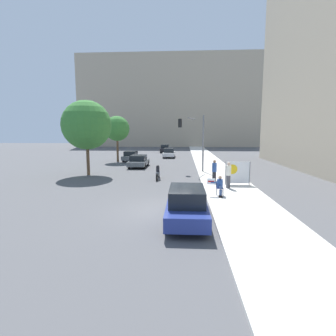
# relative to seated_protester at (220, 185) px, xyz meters

# --- Properties ---
(ground_plane) EXTENTS (160.00, 160.00, 0.00)m
(ground_plane) POSITION_rel_seated_protester_xyz_m (-3.04, -2.87, -0.78)
(ground_plane) COLOR #4F4F51
(sidewalk_curb) EXTENTS (3.64, 90.00, 0.14)m
(sidewalk_curb) POSITION_rel_seated_protester_xyz_m (1.03, 12.13, -0.71)
(sidewalk_curb) COLOR beige
(sidewalk_curb) RESTS_ON ground_plane
(building_backdrop_far) EXTENTS (52.00, 12.00, 24.49)m
(building_backdrop_far) POSITION_rel_seated_protester_xyz_m (-5.04, 60.71, 11.46)
(building_backdrop_far) COLOR tan
(building_backdrop_far) RESTS_ON ground_plane
(seated_protester) EXTENTS (0.97, 0.77, 1.20)m
(seated_protester) POSITION_rel_seated_protester_xyz_m (0.00, 0.00, 0.00)
(seated_protester) COLOR #474C56
(seated_protester) RESTS_ON sidewalk_curb
(jogger_on_sidewalk) EXTENTS (0.34, 0.34, 1.77)m
(jogger_on_sidewalk) POSITION_rel_seated_protester_xyz_m (0.89, 2.27, 0.26)
(jogger_on_sidewalk) COLOR #424247
(jogger_on_sidewalk) RESTS_ON sidewalk_curb
(pedestrian_behind) EXTENTS (0.34, 0.34, 1.73)m
(pedestrian_behind) POSITION_rel_seated_protester_xyz_m (0.13, 3.97, 0.24)
(pedestrian_behind) COLOR black
(pedestrian_behind) RESTS_ON sidewalk_curb
(protest_banner) EXTENTS (1.76, 0.06, 1.68)m
(protest_banner) POSITION_rel_seated_protester_xyz_m (1.72, 3.43, 0.25)
(protest_banner) COLOR slate
(protest_banner) RESTS_ON sidewalk_curb
(traffic_light_pole) EXTENTS (2.50, 2.27, 5.36)m
(traffic_light_pole) POSITION_rel_seated_protester_xyz_m (-1.17, 10.13, 2.96)
(traffic_light_pole) COLOR slate
(traffic_light_pole) RESTS_ON sidewalk_curb
(parked_car_curbside) EXTENTS (1.73, 4.58, 1.53)m
(parked_car_curbside) POSITION_rel_seated_protester_xyz_m (-1.99, -4.25, -0.03)
(parked_car_curbside) COLOR navy
(parked_car_curbside) RESTS_ON ground_plane
(car_on_road_nearest) EXTENTS (1.88, 4.35, 1.36)m
(car_on_road_nearest) POSITION_rel_seated_protester_xyz_m (-7.22, 13.57, -0.10)
(car_on_road_nearest) COLOR #565B60
(car_on_road_nearest) RESTS_ON ground_plane
(car_on_road_midblock) EXTENTS (1.77, 4.54, 1.36)m
(car_on_road_midblock) POSITION_rel_seated_protester_xyz_m (-9.38, 19.98, -0.10)
(car_on_road_midblock) COLOR #565B60
(car_on_road_midblock) RESTS_ON ground_plane
(car_on_road_distant) EXTENTS (1.76, 4.33, 1.45)m
(car_on_road_distant) POSITION_rel_seated_protester_xyz_m (-4.46, 25.14, -0.06)
(car_on_road_distant) COLOR silver
(car_on_road_distant) RESTS_ON ground_plane
(car_on_road_far_lane) EXTENTS (1.72, 4.18, 1.54)m
(car_on_road_far_lane) POSITION_rel_seated_protester_xyz_m (-5.81, 35.11, -0.03)
(car_on_road_far_lane) COLOR black
(car_on_road_far_lane) RESTS_ON ground_plane
(motorcycle_on_road) EXTENTS (0.28, 2.25, 1.20)m
(motorcycle_on_road) POSITION_rel_seated_protester_xyz_m (-4.29, 6.03, -0.26)
(motorcycle_on_road) COLOR #565B60
(motorcycle_on_road) RESTS_ON ground_plane
(street_tree_near_curb) EXTENTS (4.40, 4.40, 6.74)m
(street_tree_near_curb) POSITION_rel_seated_protester_xyz_m (-10.88, 7.84, 3.75)
(street_tree_near_curb) COLOR brown
(street_tree_near_curb) RESTS_ON ground_plane
(street_tree_midblock) EXTENTS (3.26, 3.26, 6.01)m
(street_tree_midblock) POSITION_rel_seated_protester_xyz_m (-10.92, 18.75, 3.58)
(street_tree_midblock) COLOR brown
(street_tree_midblock) RESTS_ON ground_plane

